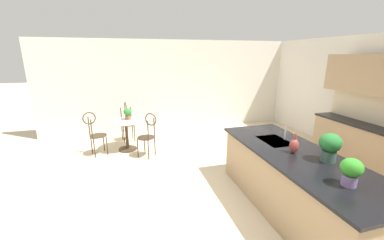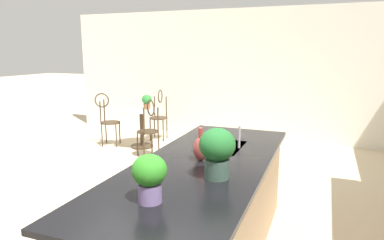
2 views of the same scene
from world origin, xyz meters
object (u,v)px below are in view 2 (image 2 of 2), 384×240
at_px(bistro_table, 142,125).
at_px(potted_plant_on_table, 147,101).
at_px(potted_plant_counter_far, 150,175).
at_px(potted_plant_counter_near, 217,150).
at_px(chair_near_window, 107,117).
at_px(chair_toward_desk, 149,126).
at_px(vase_on_counter, 201,148).
at_px(chair_by_island, 159,112).

height_order(bistro_table, potted_plant_on_table, potted_plant_on_table).
xyz_separation_m(potted_plant_counter_far, potted_plant_counter_near, (-0.55, 0.27, 0.04)).
xyz_separation_m(chair_near_window, potted_plant_counter_near, (3.28, 3.26, 0.56)).
distance_m(chair_near_window, potted_plant_counter_far, 4.88).
height_order(chair_near_window, potted_plant_on_table, chair_near_window).
bearing_deg(chair_toward_desk, potted_plant_counter_near, 36.50).
height_order(chair_toward_desk, potted_plant_counter_near, potted_plant_counter_near).
bearing_deg(potted_plant_counter_near, potted_plant_on_table, -144.60).
xyz_separation_m(potted_plant_counter_near, vase_on_counter, (-0.35, -0.26, -0.11)).
relative_size(potted_plant_counter_near, vase_on_counter, 1.32).
bearing_deg(potted_plant_counter_near, chair_by_island, -148.33).
bearing_deg(chair_near_window, chair_by_island, 139.56).
relative_size(chair_by_island, potted_plant_counter_far, 3.37).
bearing_deg(potted_plant_counter_near, vase_on_counter, -143.90).
distance_m(chair_toward_desk, potted_plant_counter_far, 3.89).
xyz_separation_m(bistro_table, chair_by_island, (-0.72, 0.02, 0.13)).
distance_m(potted_plant_counter_near, vase_on_counter, 0.45).
distance_m(chair_by_island, vase_on_counter, 4.43).
distance_m(bistro_table, potted_plant_counter_near, 4.31).
xyz_separation_m(potted_plant_on_table, potted_plant_counter_far, (4.08, 2.24, 0.20)).
distance_m(chair_near_window, vase_on_counter, 4.22).
bearing_deg(vase_on_counter, potted_plant_counter_near, 36.10).
xyz_separation_m(chair_toward_desk, potted_plant_on_table, (-0.69, -0.41, 0.32)).
height_order(chair_by_island, potted_plant_counter_near, potted_plant_counter_near).
xyz_separation_m(chair_by_island, potted_plant_counter_near, (4.12, 2.54, 0.56)).
relative_size(bistro_table, chair_toward_desk, 0.77).
height_order(chair_near_window, vase_on_counter, vase_on_counter).
bearing_deg(chair_toward_desk, vase_on_counter, 36.55).
xyz_separation_m(potted_plant_counter_far, vase_on_counter, (-0.90, 0.01, -0.07)).
distance_m(chair_toward_desk, vase_on_counter, 3.13).
bearing_deg(chair_by_island, potted_plant_on_table, 3.38).
bearing_deg(potted_plant_counter_far, chair_near_window, -141.99).
xyz_separation_m(bistro_table, potted_plant_on_table, (-0.13, 0.06, 0.45)).
bearing_deg(chair_toward_desk, chair_near_window, -110.78).
xyz_separation_m(chair_near_window, chair_by_island, (-0.84, 0.72, 0.00)).
relative_size(chair_toward_desk, potted_plant_counter_far, 3.37).
bearing_deg(vase_on_counter, chair_by_island, -148.77).
bearing_deg(potted_plant_counter_far, potted_plant_counter_near, 154.20).
distance_m(potted_plant_on_table, potted_plant_counter_near, 4.33).
relative_size(bistro_table, potted_plant_counter_far, 2.59).
distance_m(chair_near_window, potted_plant_counter_near, 4.65).
distance_m(potted_plant_on_table, vase_on_counter, 3.89).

